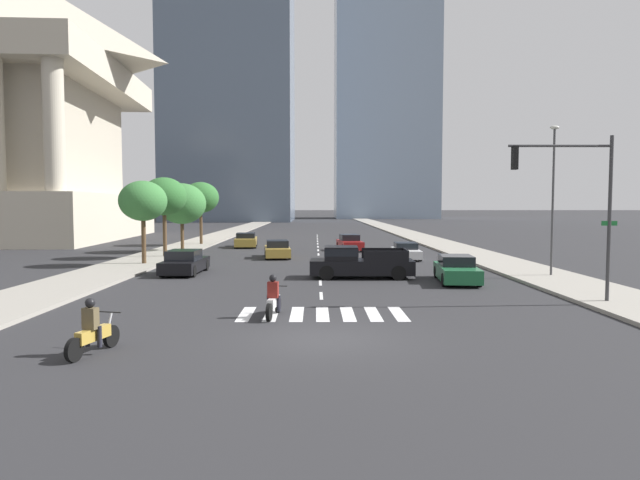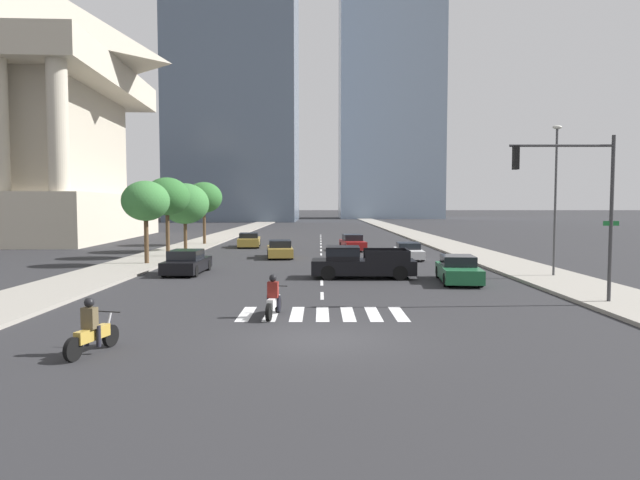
{
  "view_description": "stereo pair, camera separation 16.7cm",
  "coord_description": "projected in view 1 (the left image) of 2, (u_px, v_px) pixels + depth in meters",
  "views": [
    {
      "loc": [
        -0.26,
        -15.96,
        3.85
      ],
      "look_at": [
        0.0,
        13.71,
        2.0
      ],
      "focal_mm": 31.57,
      "sensor_mm": 36.0,
      "label": 1
    },
    {
      "loc": [
        -0.09,
        -15.96,
        3.85
      ],
      "look_at": [
        0.0,
        13.71,
        2.0
      ],
      "focal_mm": 31.57,
      "sensor_mm": 36.0,
      "label": 2
    }
  ],
  "objects": [
    {
      "name": "street_tree_nearest",
      "position": [
        143.0,
        201.0,
        35.51
      ],
      "size": [
        3.0,
        3.0,
        5.24
      ],
      "color": "#4C3823",
      "rests_on": "sidewalk_west"
    },
    {
      "name": "lane_divider_center",
      "position": [
        318.0,
        250.0,
        47.82
      ],
      "size": [
        0.14,
        50.0,
        0.01
      ],
      "color": "silver",
      "rests_on": "ground"
    },
    {
      "name": "street_tree_second",
      "position": [
        164.0,
        197.0,
        40.49
      ],
      "size": [
        3.22,
        3.22,
        5.69
      ],
      "color": "#4C3823",
      "rests_on": "sidewalk_west"
    },
    {
      "name": "sidewalk_west",
      "position": [
        173.0,
        251.0,
        46.01
      ],
      "size": [
        4.0,
        260.0,
        0.15
      ],
      "primitive_type": "cube",
      "color": "gray",
      "rests_on": "ground"
    },
    {
      "name": "sedan_red_4",
      "position": [
        350.0,
        243.0,
        47.59
      ],
      "size": [
        2.14,
        4.63,
        1.36
      ],
      "rotation": [
        0.0,
        0.0,
        -1.47
      ],
      "color": "maroon",
      "rests_on": "ground"
    },
    {
      "name": "office_tower_center_skyline",
      "position": [
        386.0,
        8.0,
        160.56
      ],
      "size": [
        28.78,
        21.04,
        121.32
      ],
      "color": "#8C9EB2",
      "rests_on": "ground"
    },
    {
      "name": "office_tower_left_skyline",
      "position": [
        231.0,
        43.0,
        134.31
      ],
      "size": [
        29.37,
        27.57,
        86.07
      ],
      "color": "slate",
      "rests_on": "ground"
    },
    {
      "name": "sedan_green_3",
      "position": [
        456.0,
        270.0,
        28.08
      ],
      "size": [
        2.23,
        4.76,
        1.32
      ],
      "rotation": [
        0.0,
        0.0,
        -1.67
      ],
      "color": "#1E6038",
      "rests_on": "ground"
    },
    {
      "name": "street_tree_third",
      "position": [
        182.0,
        204.0,
        45.86
      ],
      "size": [
        3.91,
        3.91,
        5.47
      ],
      "color": "#4C3823",
      "rests_on": "sidewalk_west"
    },
    {
      "name": "traffic_signal_near",
      "position": [
        574.0,
        189.0,
        21.48
      ],
      "size": [
        4.25,
        0.28,
        6.35
      ],
      "rotation": [
        0.0,
        0.0,
        3.14
      ],
      "color": "#333335",
      "rests_on": "sidewalk_east"
    },
    {
      "name": "ground_plane",
      "position": [
        324.0,
        339.0,
        16.17
      ],
      "size": [
        800.0,
        800.0,
        0.0
      ],
      "primitive_type": "plane",
      "color": "#28282B"
    },
    {
      "name": "motorcycle_lead",
      "position": [
        274.0,
        300.0,
        19.32
      ],
      "size": [
        0.7,
        2.13,
        1.49
      ],
      "rotation": [
        0.0,
        0.0,
        1.44
      ],
      "color": "black",
      "rests_on": "ground"
    },
    {
      "name": "sidewalk_east",
      "position": [
        463.0,
        251.0,
        46.21
      ],
      "size": [
        4.0,
        260.0,
        0.15
      ],
      "primitive_type": "cube",
      "color": "gray",
      "rests_on": "ground"
    },
    {
      "name": "street_lamp_east",
      "position": [
        553.0,
        189.0,
        29.49
      ],
      "size": [
        0.5,
        0.24,
        7.84
      ],
      "color": "#3F3F42",
      "rests_on": "sidewalk_east"
    },
    {
      "name": "crosswalk_near",
      "position": [
        322.0,
        314.0,
        19.87
      ],
      "size": [
        5.85,
        2.72,
        0.01
      ],
      "color": "silver",
      "rests_on": "ground"
    },
    {
      "name": "motorcycle_trailing",
      "position": [
        93.0,
        332.0,
        14.47
      ],
      "size": [
        0.85,
        2.07,
        1.49
      ],
      "rotation": [
        0.0,
        0.0,
        1.31
      ],
      "color": "black",
      "rests_on": "ground"
    },
    {
      "name": "sedan_black_0",
      "position": [
        185.0,
        263.0,
        31.43
      ],
      "size": [
        1.99,
        4.58,
        1.35
      ],
      "rotation": [
        0.0,
        0.0,
        1.54
      ],
      "color": "black",
      "rests_on": "ground"
    },
    {
      "name": "pickup_truck",
      "position": [
        356.0,
        263.0,
        29.67
      ],
      "size": [
        5.47,
        2.25,
        1.67
      ],
      "rotation": [
        0.0,
        0.0,
        3.11
      ],
      "color": "black",
      "rests_on": "ground"
    },
    {
      "name": "sedan_white_1",
      "position": [
        406.0,
        251.0,
        40.12
      ],
      "size": [
        1.94,
        4.7,
        1.17
      ],
      "rotation": [
        0.0,
        0.0,
        -1.61
      ],
      "color": "silver",
      "rests_on": "ground"
    },
    {
      "name": "sedan_gold_5",
      "position": [
        246.0,
        241.0,
        51.21
      ],
      "size": [
        2.22,
        4.63,
        1.31
      ],
      "rotation": [
        0.0,
        0.0,
        1.65
      ],
      "color": "#B28E38",
      "rests_on": "ground"
    },
    {
      "name": "street_tree_fourth",
      "position": [
        201.0,
        198.0,
        53.4
      ],
      "size": [
        3.45,
        3.45,
        5.88
      ],
      "color": "#4C3823",
      "rests_on": "sidewalk_west"
    },
    {
      "name": "sedan_gold_2",
      "position": [
        277.0,
        250.0,
        40.99
      ],
      "size": [
        2.21,
        4.63,
        1.29
      ],
      "rotation": [
        0.0,
        0.0,
        1.67
      ],
      "color": "#B28E38",
      "rests_on": "ground"
    }
  ]
}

